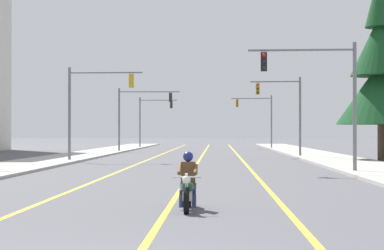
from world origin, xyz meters
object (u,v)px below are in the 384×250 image
(motorcycle_with_rider, at_px, (188,187))
(traffic_signal_far_left, at_px, (151,115))
(traffic_signal_near_right, at_px, (323,86))
(traffic_signal_mid_left, at_px, (137,109))
(traffic_signal_mid_right, at_px, (286,105))
(traffic_signal_near_left, at_px, (91,99))
(traffic_signal_far_right, at_px, (260,114))
(conifer_tree_right_verge_far, at_px, (382,70))

(motorcycle_with_rider, relative_size, traffic_signal_far_left, 0.35)
(traffic_signal_near_right, bearing_deg, motorcycle_with_rider, -110.55)
(motorcycle_with_rider, relative_size, traffic_signal_near_right, 0.35)
(traffic_signal_near_right, height_order, traffic_signal_mid_left, same)
(motorcycle_with_rider, xyz_separation_m, traffic_signal_mid_right, (6.04, 35.68, 3.45))
(traffic_signal_near_right, height_order, traffic_signal_near_left, same)
(traffic_signal_mid_right, distance_m, traffic_signal_far_left, 33.22)
(traffic_signal_far_right, bearing_deg, traffic_signal_near_right, -89.88)
(traffic_signal_near_left, xyz_separation_m, traffic_signal_far_right, (13.25, 34.75, -0.01))
(traffic_signal_far_right, bearing_deg, traffic_signal_mid_right, -89.19)
(traffic_signal_mid_left, xyz_separation_m, traffic_signal_far_left, (-0.41, 17.41, -0.08))
(traffic_signal_near_right, relative_size, conifer_tree_right_verge_far, 0.47)
(traffic_signal_mid_right, bearing_deg, conifer_tree_right_verge_far, -51.42)
(traffic_signal_near_left, bearing_deg, conifer_tree_right_verge_far, 3.86)
(traffic_signal_far_left, relative_size, conifer_tree_right_verge_far, 0.47)
(traffic_signal_far_right, bearing_deg, conifer_tree_right_verge_far, -79.83)
(traffic_signal_near_left, bearing_deg, traffic_signal_far_left, 89.80)
(traffic_signal_near_left, height_order, conifer_tree_right_verge_far, conifer_tree_right_verge_far)
(traffic_signal_near_left, height_order, traffic_signal_far_left, same)
(motorcycle_with_rider, bearing_deg, traffic_signal_mid_right, 80.39)
(traffic_signal_near_right, bearing_deg, conifer_tree_right_verge_far, 65.98)
(traffic_signal_near_left, bearing_deg, traffic_signal_mid_right, 31.53)
(motorcycle_with_rider, relative_size, conifer_tree_right_verge_far, 0.17)
(traffic_signal_mid_right, relative_size, traffic_signal_far_right, 1.00)
(traffic_signal_mid_left, bearing_deg, traffic_signal_mid_right, -44.74)
(traffic_signal_mid_right, distance_m, conifer_tree_right_verge_far, 9.25)
(motorcycle_with_rider, xyz_separation_m, conifer_tree_right_verge_far, (11.67, 28.62, 5.48))
(traffic_signal_mid_right, bearing_deg, motorcycle_with_rider, -99.61)
(motorcycle_with_rider, relative_size, traffic_signal_near_left, 0.35)
(traffic_signal_mid_left, bearing_deg, conifer_tree_right_verge_far, -46.94)
(motorcycle_with_rider, bearing_deg, traffic_signal_near_right, 69.45)
(traffic_signal_mid_left, bearing_deg, motorcycle_with_rider, -81.77)
(traffic_signal_near_right, relative_size, traffic_signal_far_right, 1.00)
(motorcycle_with_rider, distance_m, traffic_signal_near_left, 28.57)
(traffic_signal_near_left, relative_size, traffic_signal_mid_right, 1.00)
(motorcycle_with_rider, relative_size, traffic_signal_mid_right, 0.35)
(motorcycle_with_rider, xyz_separation_m, traffic_signal_mid_left, (-7.03, 48.63, 3.58))
(traffic_signal_mid_right, height_order, traffic_signal_far_right, same)
(motorcycle_with_rider, xyz_separation_m, traffic_signal_far_left, (-7.45, 66.04, 3.50))
(traffic_signal_near_left, relative_size, traffic_signal_far_left, 1.00)
(traffic_signal_near_right, xyz_separation_m, conifer_tree_right_verge_far, (5.91, 13.25, 1.96))
(motorcycle_with_rider, distance_m, traffic_signal_near_right, 16.79)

